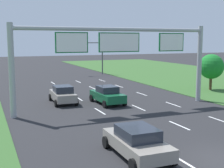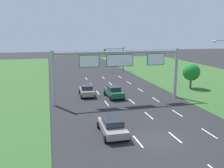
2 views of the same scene
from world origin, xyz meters
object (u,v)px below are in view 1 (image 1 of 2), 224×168
(sign_gantry, at_px, (119,50))
(roadside_tree_mid, at_px, (211,67))
(car_lead_silver, at_px, (63,94))
(car_near_red, at_px, (137,141))
(traffic_light_mast, at_px, (91,51))
(car_mid_lane, at_px, (107,95))

(sign_gantry, xyz_separation_m, roadside_tree_mid, (13.58, 4.57, -2.23))
(car_lead_silver, distance_m, roadside_tree_mid, 17.52)
(car_near_red, height_order, sign_gantry, sign_gantry)
(sign_gantry, bearing_deg, car_lead_silver, 134.23)
(car_near_red, bearing_deg, traffic_light_mast, 75.29)
(car_near_red, relative_size, sign_gantry, 0.26)
(car_mid_lane, xyz_separation_m, sign_gantry, (0.17, -2.08, 4.15))
(car_lead_silver, height_order, roadside_tree_mid, roadside_tree_mid)
(car_lead_silver, height_order, traffic_light_mast, traffic_light_mast)
(car_near_red, bearing_deg, car_lead_silver, 91.57)
(traffic_light_mast, bearing_deg, car_lead_silver, -115.34)
(car_lead_silver, height_order, sign_gantry, sign_gantry)
(sign_gantry, relative_size, roadside_tree_mid, 4.17)
(car_mid_lane, bearing_deg, sign_gantry, -87.45)
(car_lead_silver, height_order, car_mid_lane, car_mid_lane)
(traffic_light_mast, height_order, roadside_tree_mid, traffic_light_mast)
(traffic_light_mast, bearing_deg, car_near_red, -105.45)
(car_mid_lane, xyz_separation_m, traffic_light_mast, (6.40, 23.07, 3.07))
(car_near_red, distance_m, car_mid_lane, 13.01)
(car_mid_lane, bearing_deg, roadside_tree_mid, 8.01)
(car_near_red, distance_m, traffic_light_mast, 37.08)
(car_near_red, relative_size, roadside_tree_mid, 1.09)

